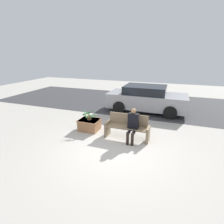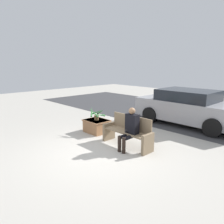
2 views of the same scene
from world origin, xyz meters
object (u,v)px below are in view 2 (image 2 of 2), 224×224
at_px(planter_box, 97,126).
at_px(parked_car, 189,107).
at_px(potted_plant, 97,114).
at_px(person_seated, 130,127).
at_px(bench, 128,132).

relative_size(planter_box, parked_car, 0.20).
bearing_deg(parked_car, potted_plant, -117.83).
bearing_deg(potted_plant, parked_car, 62.17).
bearing_deg(person_seated, bench, 142.55).
height_order(person_seated, planter_box, person_seated).
bearing_deg(parked_car, person_seated, -87.96).
bearing_deg(person_seated, parked_car, 92.04).
height_order(planter_box, parked_car, parked_car).
distance_m(bench, planter_box, 1.72).
bearing_deg(bench, potted_plant, 174.56).
bearing_deg(planter_box, bench, -5.30).
height_order(person_seated, potted_plant, person_seated).
relative_size(bench, parked_car, 0.40).
xyz_separation_m(potted_plant, parked_car, (1.81, 3.43, 0.05)).
distance_m(planter_box, parked_car, 3.91).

